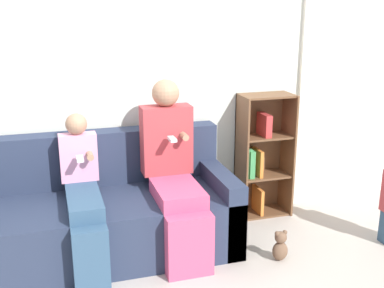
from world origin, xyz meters
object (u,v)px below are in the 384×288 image
couch (100,215)px  bookshelf (261,156)px  teddy_bear (280,246)px  child_seated (84,196)px  adult_seated (173,166)px

couch → bookshelf: bearing=11.9°
couch → teddy_bear: (1.31, -0.55, -0.20)m
couch → child_seated: 0.33m
couch → adult_seated: (0.57, -0.11, 0.39)m
bookshelf → child_seated: bearing=-163.2°
adult_seated → couch: bearing=169.1°
couch → bookshelf: size_ratio=1.84×
couch → adult_seated: adult_seated is taller
child_seated → teddy_bear: child_seated is taller
couch → teddy_bear: 1.43m
adult_seated → child_seated: adult_seated is taller
adult_seated → bookshelf: size_ratio=1.18×
couch → child_seated: (-0.13, -0.18, 0.25)m
adult_seated → child_seated: size_ratio=1.21×
bookshelf → teddy_bear: size_ratio=4.58×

